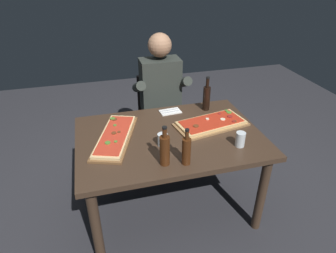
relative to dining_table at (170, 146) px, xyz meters
name	(u,v)px	position (x,y,z in m)	size (l,w,h in m)	color
ground_plane	(169,206)	(0.00, 0.00, -0.64)	(6.40, 6.40, 0.00)	#2D2D33
dining_table	(170,146)	(0.00, 0.00, 0.00)	(1.40, 0.96, 0.74)	#3D2B1E
pizza_rectangular_front	(211,123)	(0.36, 0.06, 0.12)	(0.61, 0.37, 0.05)	olive
pizza_rectangular_left	(115,136)	(-0.41, 0.06, 0.11)	(0.43, 0.67, 0.05)	brown
wine_bottle_dark	(186,150)	(0.01, -0.36, 0.20)	(0.06, 0.06, 0.26)	#47230F
oil_bottle_amber	(207,97)	(0.43, 0.34, 0.21)	(0.06, 0.06, 0.30)	black
vinegar_bottle_green	(165,149)	(-0.12, -0.33, 0.21)	(0.07, 0.07, 0.28)	#47230F
tumbler_near_camera	(240,139)	(0.45, -0.27, 0.15)	(0.07, 0.07, 0.11)	silver
tumbler_far_side	(163,140)	(-0.08, -0.11, 0.14)	(0.07, 0.07, 0.09)	silver
napkin_cutlery_set	(170,111)	(0.11, 0.37, 0.10)	(0.19, 0.13, 0.01)	white
diner_chair	(159,113)	(0.12, 0.86, -0.16)	(0.44, 0.44, 0.87)	black
seated_diner	(161,95)	(0.12, 0.74, 0.10)	(0.53, 0.41, 1.33)	#23232D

